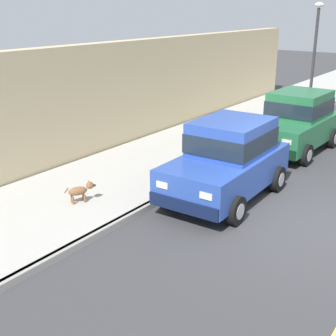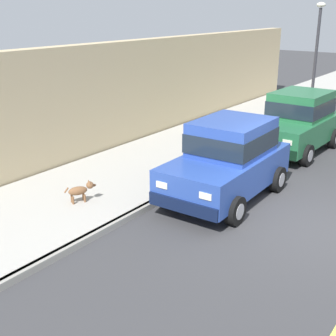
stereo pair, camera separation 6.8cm
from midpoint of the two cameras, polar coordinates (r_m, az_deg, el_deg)
ground_plane at (r=10.28m, az=16.44°, el=-6.67°), size 80.00×80.00×0.00m
curb at (r=11.54m, az=1.40°, el=-2.55°), size 0.16×64.00×0.14m
sidewalk at (r=12.56m, az=-5.41°, el=-0.77°), size 3.60×64.00×0.14m
car_blue_hatchback at (r=10.98m, az=7.27°, el=1.17°), size 2.00×3.83×1.88m
car_green_hatchback at (r=15.15m, az=15.53°, el=5.67°), size 2.05×3.85×1.88m
dog_brown at (r=10.66m, az=-10.95°, el=-2.72°), size 0.43×0.69×0.49m
fire_hydrant at (r=12.97m, az=3.97°, el=1.82°), size 0.34×0.24×0.72m
street_lamp at (r=20.21m, az=17.67°, el=14.29°), size 0.36×0.36×4.42m
building_facade at (r=16.77m, az=-1.17°, el=10.10°), size 0.50×20.00×3.37m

